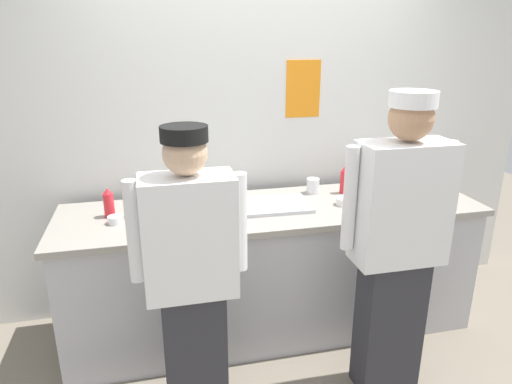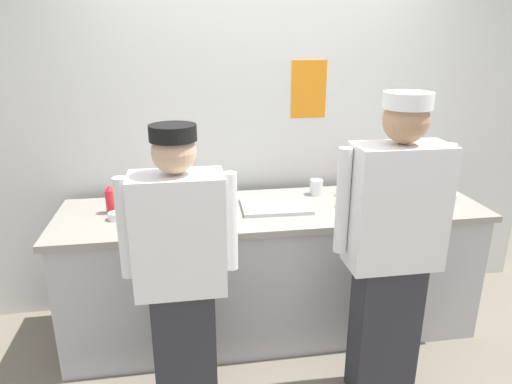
# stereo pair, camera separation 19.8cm
# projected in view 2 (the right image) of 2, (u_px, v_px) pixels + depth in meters

# --- Properties ---
(ground_plane) EXTENTS (9.00, 9.00, 0.00)m
(ground_plane) POSITION_uv_depth(u_px,v_px,m) (284.00, 363.00, 2.92)
(ground_plane) COLOR slate
(wall_back) EXTENTS (4.34, 0.11, 2.60)m
(wall_back) POSITION_uv_depth(u_px,v_px,m) (261.00, 133.00, 3.34)
(wall_back) COLOR silver
(wall_back) RESTS_ON ground
(prep_counter) EXTENTS (2.76, 0.76, 0.91)m
(prep_counter) POSITION_uv_depth(u_px,v_px,m) (273.00, 269.00, 3.14)
(prep_counter) COLOR #B2B2B7
(prep_counter) RESTS_ON ground
(chef_near_left) EXTENTS (0.59, 0.24, 1.60)m
(chef_near_left) POSITION_uv_depth(u_px,v_px,m) (181.00, 273.00, 2.29)
(chef_near_left) COLOR #2D2D33
(chef_near_left) RESTS_ON ground
(chef_center) EXTENTS (0.62, 0.24, 1.73)m
(chef_center) POSITION_uv_depth(u_px,v_px,m) (392.00, 247.00, 2.41)
(chef_center) COLOR #2D2D33
(chef_center) RESTS_ON ground
(plate_stack_front) EXTENTS (0.19, 0.19, 0.07)m
(plate_stack_front) POSITION_uv_depth(u_px,v_px,m) (442.00, 197.00, 3.08)
(plate_stack_front) COLOR white
(plate_stack_front) RESTS_ON prep_counter
(plate_stack_rear) EXTENTS (0.24, 0.24, 0.05)m
(plate_stack_rear) POSITION_uv_depth(u_px,v_px,m) (147.00, 209.00, 2.90)
(plate_stack_rear) COLOR white
(plate_stack_rear) RESTS_ON prep_counter
(mixing_bowl_steel) EXTENTS (0.37, 0.37, 0.12)m
(mixing_bowl_steel) POSITION_uv_depth(u_px,v_px,m) (389.00, 189.00, 3.17)
(mixing_bowl_steel) COLOR #B7BABF
(mixing_bowl_steel) RESTS_ON prep_counter
(sheet_tray) EXTENTS (0.45, 0.35, 0.02)m
(sheet_tray) POSITION_uv_depth(u_px,v_px,m) (276.00, 206.00, 3.00)
(sheet_tray) COLOR #B7BABF
(sheet_tray) RESTS_ON prep_counter
(squeeze_bottle_primary) EXTENTS (0.06, 0.06, 0.19)m
(squeeze_bottle_primary) POSITION_uv_depth(u_px,v_px,m) (111.00, 200.00, 2.88)
(squeeze_bottle_primary) COLOR red
(squeeze_bottle_primary) RESTS_ON prep_counter
(squeeze_bottle_secondary) EXTENTS (0.05, 0.05, 0.20)m
(squeeze_bottle_secondary) POSITION_uv_depth(u_px,v_px,m) (348.00, 182.00, 3.20)
(squeeze_bottle_secondary) COLOR red
(squeeze_bottle_secondary) RESTS_ON prep_counter
(ramekin_orange_sauce) EXTENTS (0.10, 0.10, 0.05)m
(ramekin_orange_sauce) POSITION_uv_depth(u_px,v_px,m) (345.00, 203.00, 3.00)
(ramekin_orange_sauce) COLOR white
(ramekin_orange_sauce) RESTS_ON prep_counter
(ramekin_yellow_sauce) EXTENTS (0.09, 0.09, 0.04)m
(ramekin_yellow_sauce) POSITION_uv_depth(u_px,v_px,m) (426.00, 208.00, 2.93)
(ramekin_yellow_sauce) COLOR white
(ramekin_yellow_sauce) RESTS_ON prep_counter
(ramekin_green_sauce) EXTENTS (0.09, 0.09, 0.05)m
(ramekin_green_sauce) POSITION_uv_depth(u_px,v_px,m) (115.00, 216.00, 2.79)
(ramekin_green_sauce) COLOR white
(ramekin_green_sauce) RESTS_ON prep_counter
(ramekin_red_sauce) EXTENTS (0.10, 0.10, 0.04)m
(ramekin_red_sauce) POSITION_uv_depth(u_px,v_px,m) (192.00, 200.00, 3.06)
(ramekin_red_sauce) COLOR white
(ramekin_red_sauce) RESTS_ON prep_counter
(deli_cup) EXTENTS (0.09, 0.09, 0.11)m
(deli_cup) POSITION_uv_depth(u_px,v_px,m) (316.00, 187.00, 3.23)
(deli_cup) COLOR white
(deli_cup) RESTS_ON prep_counter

